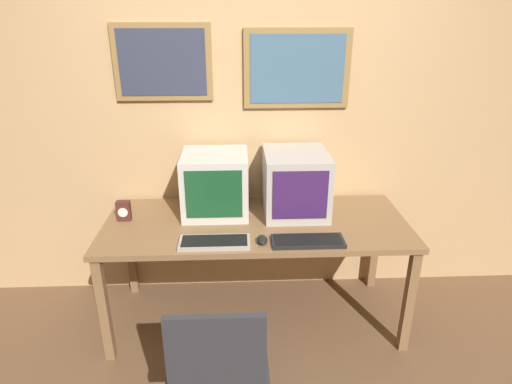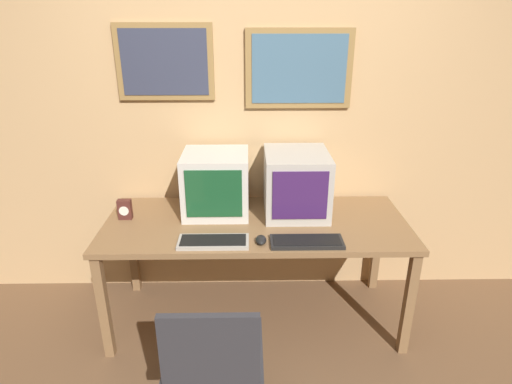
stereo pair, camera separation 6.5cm
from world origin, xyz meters
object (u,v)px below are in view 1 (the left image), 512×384
monitor_right (295,182)px  keyboard_main (215,242)px  keyboard_side (308,241)px  monitor_left (215,183)px  mouse_near_keyboard (262,240)px  desk_clock (124,211)px  office_chair (219,373)px

monitor_right → keyboard_main: 0.71m
keyboard_main → keyboard_side: (0.54, -0.01, 0.00)m
monitor_left → mouse_near_keyboard: monitor_left is taller
monitor_right → mouse_near_keyboard: bearing=-119.3°
monitor_left → mouse_near_keyboard: size_ratio=4.21×
keyboard_side → mouse_near_keyboard: size_ratio=4.20×
desk_clock → mouse_near_keyboard: bearing=-21.1°
keyboard_main → mouse_near_keyboard: 0.28m
keyboard_side → desk_clock: 1.19m
monitor_left → keyboard_main: size_ratio=1.03×
desk_clock → office_chair: desk_clock is taller
monitor_right → desk_clock: bearing=-175.1°
monitor_right → keyboard_side: bearing=-87.0°
monitor_left → office_chair: (0.04, -1.03, -0.60)m
keyboard_side → office_chair: bearing=-131.3°
monitor_left → office_chair: monitor_left is taller
monitor_right → office_chair: monitor_right is taller
office_chair → mouse_near_keyboard: bearing=67.7°
keyboard_side → keyboard_main: bearing=179.0°
desk_clock → keyboard_side: bearing=-17.1°
keyboard_side → mouse_near_keyboard: bearing=177.2°
monitor_left → desk_clock: bearing=-169.8°
monitor_right → mouse_near_keyboard: size_ratio=4.72×
monitor_right → monitor_left: bearing=178.9°
keyboard_side → mouse_near_keyboard: (-0.27, 0.01, 0.01)m
monitor_left → keyboard_main: (0.01, -0.45, -0.19)m
monitor_right → office_chair: size_ratio=0.57×
keyboard_side → office_chair: 0.87m
keyboard_main → keyboard_side: size_ratio=0.97×
keyboard_main → monitor_right: bearing=40.0°
keyboard_side → monitor_right: bearing=93.0°
desk_clock → monitor_left: bearing=10.2°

